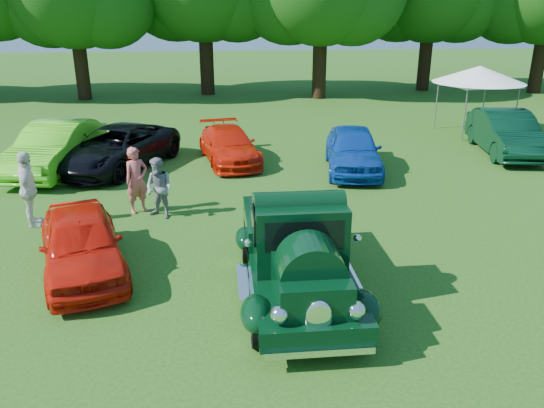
{
  "coord_description": "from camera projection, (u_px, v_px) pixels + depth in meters",
  "views": [
    {
      "loc": [
        -0.06,
        -9.75,
        5.35
      ],
      "look_at": [
        1.07,
        1.53,
        1.1
      ],
      "focal_mm": 35.0,
      "sensor_mm": 36.0,
      "label": 1
    }
  ],
  "objects": [
    {
      "name": "back_car_lime",
      "position": [
        56.0,
        148.0,
        17.99
      ],
      "size": [
        2.59,
        5.26,
        1.66
      ],
      "primitive_type": "imported",
      "rotation": [
        0.0,
        0.0,
        -0.17
      ],
      "color": "#4CCB1B",
      "rests_on": "ground"
    },
    {
      "name": "spectator_grey",
      "position": [
        159.0,
        188.0,
        14.01
      ],
      "size": [
        1.01,
        0.96,
        1.64
      ],
      "primitive_type": "imported",
      "rotation": [
        0.0,
        0.0,
        -0.6
      ],
      "color": "gray",
      "rests_on": "ground"
    },
    {
      "name": "back_car_orange",
      "position": [
        229.0,
        145.0,
        19.15
      ],
      "size": [
        2.46,
        4.49,
        1.23
      ],
      "primitive_type": "imported",
      "rotation": [
        0.0,
        0.0,
        0.18
      ],
      "color": "red",
      "rests_on": "ground"
    },
    {
      "name": "spectator_pink",
      "position": [
        137.0,
        180.0,
        14.35
      ],
      "size": [
        0.8,
        0.75,
        1.83
      ],
      "primitive_type": "imported",
      "rotation": [
        0.0,
        0.0,
        0.63
      ],
      "color": "#CD5654",
      "rests_on": "ground"
    },
    {
      "name": "canopy_tent",
      "position": [
        479.0,
        75.0,
        22.85
      ],
      "size": [
        4.3,
        4.3,
        2.93
      ],
      "rotation": [
        0.0,
        0.0,
        0.11
      ],
      "color": "white",
      "rests_on": "ground"
    },
    {
      "name": "red_convertible",
      "position": [
        81.0,
        243.0,
        11.13
      ],
      "size": [
        2.69,
        4.26,
        1.35
      ],
      "primitive_type": "imported",
      "rotation": [
        0.0,
        0.0,
        0.3
      ],
      "color": "red",
      "rests_on": "ground"
    },
    {
      "name": "hero_pickup",
      "position": [
        297.0,
        252.0,
        10.29
      ],
      "size": [
        2.37,
        5.09,
        1.99
      ],
      "color": "black",
      "rests_on": "ground"
    },
    {
      "name": "back_car_black",
      "position": [
        117.0,
        148.0,
        18.33
      ],
      "size": [
        4.44,
        5.79,
        1.46
      ],
      "primitive_type": "imported",
      "rotation": [
        0.0,
        0.0,
        -0.44
      ],
      "color": "black",
      "rests_on": "ground"
    },
    {
      "name": "back_car_green",
      "position": [
        506.0,
        133.0,
        20.15
      ],
      "size": [
        2.51,
        5.15,
        1.63
      ],
      "primitive_type": "imported",
      "rotation": [
        0.0,
        0.0,
        -0.16
      ],
      "color": "black",
      "rests_on": "ground"
    },
    {
      "name": "ground",
      "position": [
        228.0,
        281.0,
        10.97
      ],
      "size": [
        120.0,
        120.0,
        0.0
      ],
      "primitive_type": "plane",
      "color": "#214E12",
      "rests_on": "ground"
    },
    {
      "name": "spectator_white",
      "position": [
        28.0,
        190.0,
        13.41
      ],
      "size": [
        0.74,
        1.23,
        1.97
      ],
      "primitive_type": "imported",
      "rotation": [
        0.0,
        0.0,
        1.81
      ],
      "color": "silver",
      "rests_on": "ground"
    },
    {
      "name": "back_car_blue",
      "position": [
        353.0,
        149.0,
        18.08
      ],
      "size": [
        2.44,
        4.63,
        1.5
      ],
      "primitive_type": "imported",
      "rotation": [
        0.0,
        0.0,
        -0.16
      ],
      "color": "#0D3999",
      "rests_on": "ground"
    }
  ]
}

